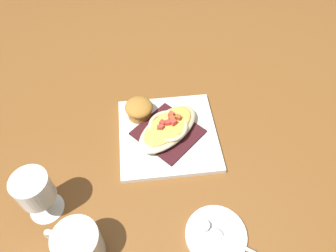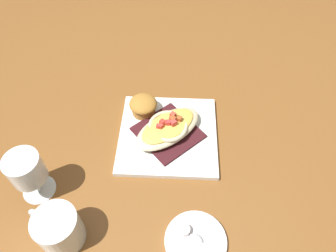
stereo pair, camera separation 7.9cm
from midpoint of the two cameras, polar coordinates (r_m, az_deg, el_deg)
The scene contains 10 objects.
ground_plane at distance 0.83m, azimuth 2.74°, elevation -2.04°, with size 2.60×2.60×0.00m, color brown.
square_plate at distance 0.82m, azimuth 2.76°, elevation -1.76°, with size 0.25×0.25×0.01m, color white.
folded_napkin at distance 0.81m, azimuth 2.78°, elevation -1.35°, with size 0.14×0.15×0.01m, color #3F161B.
gratin_dish at distance 0.80m, azimuth 2.85°, elevation -0.42°, with size 0.20×0.20×0.05m.
muffin at distance 0.84m, azimuth -1.81°, elevation 3.55°, with size 0.07×0.07×0.05m.
coffee_mug at distance 0.69m, azimuth -15.84°, elevation -17.86°, with size 0.12×0.09×0.09m.
stemmed_glass at distance 0.72m, azimuth -21.32°, elevation -7.78°, with size 0.08×0.08×0.13m.
creamer_saucer at distance 0.70m, azimuth 8.43°, elevation -20.17°, with size 0.13×0.13×0.01m, color white.
spoon at distance 0.69m, azimuth 9.13°, elevation -20.27°, with size 0.09×0.07×0.01m.
creamer_cup_0 at distance 0.69m, azimuth 6.43°, elevation -18.50°, with size 0.02×0.02×0.02m, color white.
Camera 2 is at (0.04, -0.49, 0.67)m, focal length 33.73 mm.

